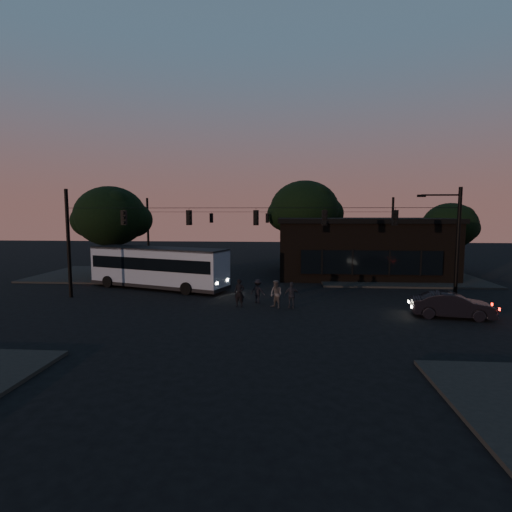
# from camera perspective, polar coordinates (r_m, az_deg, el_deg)

# --- Properties ---
(ground) EXTENTS (120.00, 120.00, 0.00)m
(ground) POSITION_cam_1_polar(r_m,az_deg,el_deg) (23.25, -0.75, -8.42)
(ground) COLOR black
(ground) RESTS_ON ground
(sidewalk_far_right) EXTENTS (14.00, 10.00, 0.15)m
(sidewalk_far_right) POSITION_cam_1_polar(r_m,az_deg,el_deg) (38.21, 19.46, -2.92)
(sidewalk_far_right) COLOR black
(sidewalk_far_right) RESTS_ON ground
(sidewalk_far_left) EXTENTS (14.00, 10.00, 0.15)m
(sidewalk_far_left) POSITION_cam_1_polar(r_m,az_deg,el_deg) (40.19, -19.21, -2.48)
(sidewalk_far_left) COLOR black
(sidewalk_far_left) RESTS_ON ground
(building) EXTENTS (15.40, 10.41, 5.40)m
(building) POSITION_cam_1_polar(r_m,az_deg,el_deg) (39.16, 14.61, 1.32)
(building) COLOR black
(building) RESTS_ON ground
(tree_behind) EXTENTS (7.60, 7.60, 9.43)m
(tree_behind) POSITION_cam_1_polar(r_m,az_deg,el_deg) (44.47, 6.94, 6.51)
(tree_behind) COLOR black
(tree_behind) RESTS_ON ground
(tree_right) EXTENTS (5.20, 5.20, 6.86)m
(tree_right) POSITION_cam_1_polar(r_m,az_deg,el_deg) (43.50, 25.96, 3.90)
(tree_right) COLOR black
(tree_right) RESTS_ON ground
(tree_left) EXTENTS (6.40, 6.40, 8.30)m
(tree_left) POSITION_cam_1_polar(r_m,az_deg,el_deg) (38.86, -20.08, 5.34)
(tree_left) COLOR black
(tree_left) RESTS_ON ground
(signal_rig_near) EXTENTS (26.24, 0.30, 7.50)m
(signal_rig_near) POSITION_cam_1_polar(r_m,az_deg,el_deg) (26.53, -0.00, 3.11)
(signal_rig_near) COLOR black
(signal_rig_near) RESTS_ON ground
(signal_rig_far) EXTENTS (26.24, 0.30, 7.50)m
(signal_rig_far) POSITION_cam_1_polar(r_m,az_deg,el_deg) (42.50, 1.62, 3.90)
(signal_rig_far) COLOR black
(signal_rig_far) RESTS_ON ground
(bus) EXTENTS (11.58, 6.20, 3.20)m
(bus) POSITION_cam_1_polar(r_m,az_deg,el_deg) (31.92, -13.79, -1.35)
(bus) COLOR gray
(bus) RESTS_ON ground
(car) EXTENTS (4.50, 2.21, 1.42)m
(car) POSITION_cam_1_polar(r_m,az_deg,el_deg) (25.05, 26.18, -6.33)
(car) COLOR black
(car) RESTS_ON ground
(pedestrian_a) EXTENTS (0.71, 0.52, 1.78)m
(pedestrian_a) POSITION_cam_1_polar(r_m,az_deg,el_deg) (25.03, -2.39, -5.29)
(pedestrian_a) COLOR black
(pedestrian_a) RESTS_ON ground
(pedestrian_b) EXTENTS (1.07, 1.05, 1.73)m
(pedestrian_b) POSITION_cam_1_polar(r_m,az_deg,el_deg) (24.79, 2.90, -5.46)
(pedestrian_b) COLOR #4E4747
(pedestrian_b) RESTS_ON ground
(pedestrian_c) EXTENTS (1.01, 0.54, 1.64)m
(pedestrian_c) POSITION_cam_1_polar(r_m,az_deg,el_deg) (24.78, 5.13, -5.59)
(pedestrian_c) COLOR #212129
(pedestrian_c) RESTS_ON ground
(pedestrian_d) EXTENTS (1.17, 0.93, 1.59)m
(pedestrian_d) POSITION_cam_1_polar(r_m,az_deg,el_deg) (26.11, 0.25, -5.02)
(pedestrian_d) COLOR black
(pedestrian_d) RESTS_ON ground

